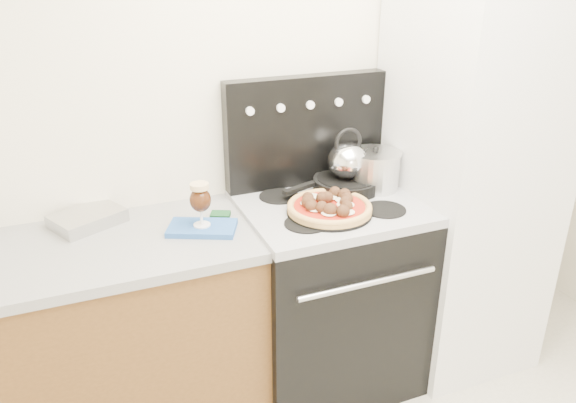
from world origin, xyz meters
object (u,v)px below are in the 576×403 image
base_cabinet (78,353)px  tea_kettle (348,158)px  stock_pot (374,171)px  fridge (467,177)px  beer_glass (201,204)px  pizza (330,206)px  oven_mitt (202,228)px  pizza_pan (329,212)px  skillet (346,184)px  stove_body (327,297)px

base_cabinet → tea_kettle: size_ratio=7.34×
base_cabinet → stock_pot: (1.37, 0.06, 0.57)m
fridge → beer_glass: size_ratio=10.39×
tea_kettle → pizza: bearing=-121.6°
oven_mitt → beer_glass: 0.10m
pizza → stock_pot: (0.31, 0.18, 0.05)m
pizza_pan → oven_mitt: bearing=170.9°
oven_mitt → skillet: size_ratio=0.87×
beer_glass → pizza: 0.53m
base_cabinet → beer_glass: (0.53, -0.03, 0.58)m
base_cabinet → pizza_pan: size_ratio=4.08×
stove_body → pizza_pan: (-0.05, -0.09, 0.49)m
beer_glass → pizza_pan: (0.52, -0.08, -0.09)m
oven_mitt → beer_glass: beer_glass is taller
oven_mitt → skillet: bearing=10.1°
skillet → stock_pot: size_ratio=1.35×
fridge → oven_mitt: 1.27m
base_cabinet → beer_glass: size_ratio=7.93×
beer_glass → stock_pot: size_ratio=0.81×
oven_mitt → pizza: bearing=-9.1°
base_cabinet → stove_body: (1.10, -0.02, 0.01)m
skillet → tea_kettle: (0.00, 0.00, 0.13)m
stock_pot → pizza: bearing=-150.1°
oven_mitt → stock_pot: bearing=6.6°
stove_body → fridge: bearing=-2.0°
fridge → oven_mitt: size_ratio=7.16×
stove_body → tea_kettle: (0.14, 0.12, 0.63)m
oven_mitt → stock_pot: 0.84m
base_cabinet → stock_pot: bearing=2.6°
fridge → skillet: bearing=165.9°
stove_body → tea_kettle: tea_kettle is taller
stove_body → fridge: (0.70, -0.03, 0.51)m
stove_body → pizza_pan: size_ratio=2.47×
beer_glass → pizza_pan: size_ratio=0.51×
pizza → stock_pot: 0.36m
fridge → pizza_pan: bearing=-174.8°
base_cabinet → skillet: size_ratio=4.77×
stove_body → oven_mitt: (-0.57, -0.01, 0.47)m
skillet → fridge: bearing=-14.1°
beer_glass → stock_pot: 0.84m
oven_mitt → tea_kettle: size_ratio=1.34×
pizza_pan → stock_pot: size_ratio=1.58×
pizza_pan → base_cabinet: bearing=173.6°
beer_glass → pizza_pan: bearing=-9.1°
base_cabinet → beer_glass: beer_glass is taller
fridge → pizza: bearing=-174.8°
oven_mitt → beer_glass: size_ratio=1.45×
fridge → tea_kettle: (-0.56, 0.14, 0.12)m
pizza_pan → skillet: bearing=48.2°
stove_body → tea_kettle: size_ratio=4.46×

